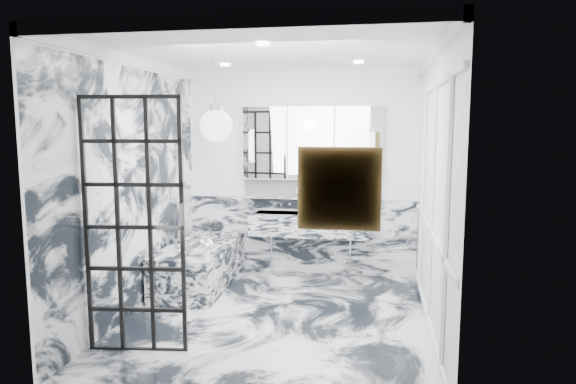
% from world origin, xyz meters
% --- Properties ---
extents(floor, '(3.60, 3.60, 0.00)m').
position_xyz_m(floor, '(0.00, 0.00, 0.00)').
color(floor, silver).
rests_on(floor, ground).
extents(ceiling, '(3.60, 3.60, 0.00)m').
position_xyz_m(ceiling, '(0.00, 0.00, 2.80)').
color(ceiling, white).
rests_on(ceiling, wall_back).
extents(wall_back, '(3.60, 0.00, 3.60)m').
position_xyz_m(wall_back, '(0.00, 1.80, 1.40)').
color(wall_back, white).
rests_on(wall_back, floor).
extents(wall_front, '(3.60, 0.00, 3.60)m').
position_xyz_m(wall_front, '(0.00, -1.80, 1.40)').
color(wall_front, white).
rests_on(wall_front, floor).
extents(wall_left, '(0.00, 3.60, 3.60)m').
position_xyz_m(wall_left, '(-1.60, 0.00, 1.40)').
color(wall_left, white).
rests_on(wall_left, floor).
extents(wall_right, '(0.00, 3.60, 3.60)m').
position_xyz_m(wall_right, '(1.60, 0.00, 1.40)').
color(wall_right, white).
rests_on(wall_right, floor).
extents(marble_clad_back, '(3.18, 0.05, 1.05)m').
position_xyz_m(marble_clad_back, '(0.00, 1.78, 0.53)').
color(marble_clad_back, silver).
rests_on(marble_clad_back, floor).
extents(marble_clad_left, '(0.02, 3.56, 2.68)m').
position_xyz_m(marble_clad_left, '(-1.59, 0.00, 1.34)').
color(marble_clad_left, silver).
rests_on(marble_clad_left, floor).
extents(panel_molding, '(0.03, 3.40, 2.30)m').
position_xyz_m(panel_molding, '(1.58, 0.00, 1.30)').
color(panel_molding, white).
rests_on(panel_molding, floor).
extents(soap_bottle_a, '(0.08, 0.08, 0.21)m').
position_xyz_m(soap_bottle_a, '(0.49, 1.71, 1.20)').
color(soap_bottle_a, '#8C5919').
rests_on(soap_bottle_a, ledge).
extents(soap_bottle_b, '(0.09, 0.09, 0.19)m').
position_xyz_m(soap_bottle_b, '(0.88, 1.71, 1.18)').
color(soap_bottle_b, '#4C4C51').
rests_on(soap_bottle_b, ledge).
extents(soap_bottle_c, '(0.15, 0.15, 0.16)m').
position_xyz_m(soap_bottle_c, '(0.65, 1.71, 1.17)').
color(soap_bottle_c, silver).
rests_on(soap_bottle_c, ledge).
extents(face_pot, '(0.14, 0.14, 0.14)m').
position_xyz_m(face_pot, '(0.01, 1.71, 1.17)').
color(face_pot, white).
rests_on(face_pot, ledge).
extents(amber_bottle, '(0.04, 0.04, 0.10)m').
position_xyz_m(amber_bottle, '(0.46, 1.71, 1.14)').
color(amber_bottle, '#8C5919').
rests_on(amber_bottle, ledge).
extents(flower_vase, '(0.08, 0.08, 0.12)m').
position_xyz_m(flower_vase, '(-0.83, 0.16, 0.61)').
color(flower_vase, silver).
rests_on(flower_vase, bathtub).
extents(crittall_door, '(0.88, 0.14, 2.31)m').
position_xyz_m(crittall_door, '(-1.10, -1.00, 1.15)').
color(crittall_door, black).
rests_on(crittall_door, floor).
extents(artwork, '(0.46, 0.04, 0.46)m').
position_xyz_m(artwork, '(0.78, -1.76, 1.64)').
color(artwork, '#D25615').
rests_on(artwork, wall_front).
extents(pendant_light, '(0.26, 0.26, 0.26)m').
position_xyz_m(pendant_light, '(-0.24, -1.24, 2.06)').
color(pendant_light, white).
rests_on(pendant_light, ceiling).
extents(trough_sink, '(1.60, 0.45, 0.30)m').
position_xyz_m(trough_sink, '(0.15, 1.55, 0.73)').
color(trough_sink, silver).
rests_on(trough_sink, wall_back).
extents(ledge, '(1.90, 0.14, 0.04)m').
position_xyz_m(ledge, '(0.15, 1.72, 1.07)').
color(ledge, silver).
rests_on(ledge, wall_back).
extents(subway_tile, '(1.90, 0.03, 0.23)m').
position_xyz_m(subway_tile, '(0.15, 1.78, 1.21)').
color(subway_tile, white).
rests_on(subway_tile, wall_back).
extents(mirror_cabinet, '(1.90, 0.16, 1.00)m').
position_xyz_m(mirror_cabinet, '(0.15, 1.73, 1.82)').
color(mirror_cabinet, white).
rests_on(mirror_cabinet, wall_back).
extents(sconce_left, '(0.07, 0.07, 0.40)m').
position_xyz_m(sconce_left, '(-0.67, 1.63, 1.78)').
color(sconce_left, white).
rests_on(sconce_left, mirror_cabinet).
extents(sconce_right, '(0.07, 0.07, 0.40)m').
position_xyz_m(sconce_right, '(0.97, 1.63, 1.78)').
color(sconce_right, white).
rests_on(sconce_right, mirror_cabinet).
extents(bathtub, '(0.75, 1.65, 0.55)m').
position_xyz_m(bathtub, '(-1.18, 0.90, 0.28)').
color(bathtub, silver).
rests_on(bathtub, floor).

